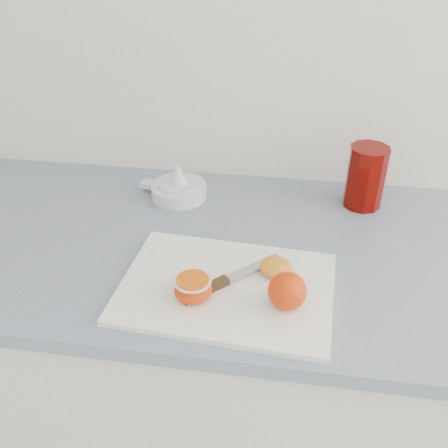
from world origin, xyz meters
name	(u,v)px	position (x,y,z in m)	size (l,w,h in m)	color
counter	(267,386)	(0.03, 1.70, 0.45)	(2.62, 0.64, 0.89)	silver
cutting_board	(226,288)	(-0.06, 1.55, 0.90)	(0.38, 0.27, 0.01)	white
whole_orange	(287,291)	(0.05, 1.51, 0.94)	(0.07, 0.07, 0.07)	red
half_orange	(193,288)	(-0.11, 1.51, 0.92)	(0.07, 0.07, 0.04)	red
squeezed_shell	(276,267)	(0.03, 1.60, 0.92)	(0.06, 0.06, 0.03)	orange
paring_knife	(214,285)	(-0.08, 1.53, 0.91)	(0.17, 0.17, 0.01)	#423015
citrus_juicer	(178,188)	(-0.22, 1.87, 0.91)	(0.17, 0.13, 0.09)	white
red_tumbler	(365,179)	(0.21, 1.89, 0.96)	(0.09, 0.09, 0.15)	#620500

